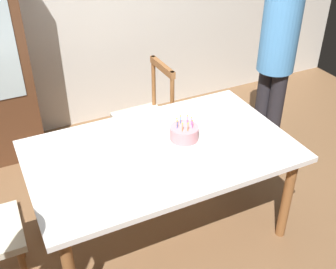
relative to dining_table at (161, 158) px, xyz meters
The scene contains 10 objects.
ground 0.67m from the dining_table, ahead, with size 6.40×6.40×0.00m, color brown.
dining_table is the anchor object (origin of this frame).
birthday_cake 0.23m from the dining_table, ahead, with size 0.28×0.28×0.17m.
plate_near_celebrant 0.55m from the dining_table, 153.72° to the right, with size 0.22×0.22×0.01m, color white.
plate_far_side 0.27m from the dining_table, 110.21° to the left, with size 0.22×0.22×0.01m, color white.
fork_near_celebrant 0.69m from the dining_table, 160.66° to the right, with size 0.18×0.02×0.01m, color silver.
fork_far_side 0.36m from the dining_table, 134.61° to the left, with size 0.18×0.02×0.01m, color silver.
fork_near_guest 0.46m from the dining_table, 35.05° to the right, with size 0.18×0.02×0.01m, color silver.
chair_spindle_back 0.91m from the dining_table, 74.02° to the left, with size 0.45×0.45×0.95m.
person_guest 1.51m from the dining_table, 22.42° to the left, with size 0.32×0.32×1.71m.
Camera 1 is at (-0.97, -2.09, 2.36)m, focal length 44.87 mm.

